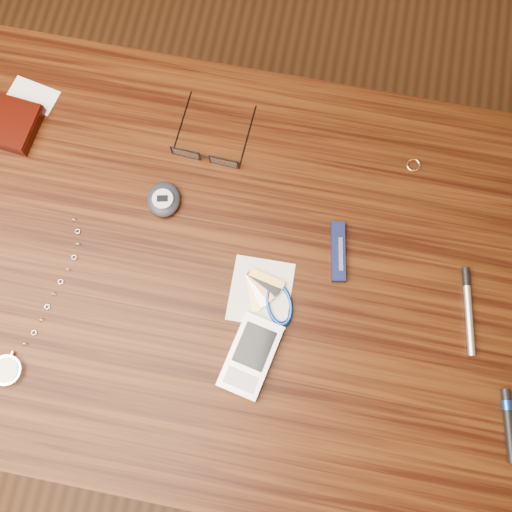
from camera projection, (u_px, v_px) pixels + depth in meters
The scene contains 12 objects.
ground at pixel (245, 332), 1.60m from camera, with size 3.80×3.80×0.00m, color #472814.
desk at pixel (238, 283), 0.98m from camera, with size 1.00×0.70×0.75m.
wallet_and_card at pixel (5, 121), 0.93m from camera, with size 0.13×0.14×0.02m.
eyeglasses at pixel (206, 154), 0.92m from camera, with size 0.12×0.12×0.03m.
gold_ring at pixel (414, 165), 0.92m from camera, with size 0.02×0.02×0.00m, color #F1BC7A.
pocket_watch at pixel (9, 366), 0.83m from camera, with size 0.08×0.27×0.01m.
pda_phone at pixel (251, 356), 0.84m from camera, with size 0.08×0.13×0.02m.
pedometer at pixel (164, 199), 0.90m from camera, with size 0.06×0.07×0.02m.
notepad_keys at pixel (270, 297), 0.86m from camera, with size 0.12×0.10×0.01m.
pocket_knife at pixel (338, 252), 0.88m from camera, with size 0.04×0.10×0.01m.
silver_pen at pixel (468, 304), 0.86m from camera, with size 0.03×0.13×0.01m.
black_blue_pen at pixel (509, 423), 0.81m from camera, with size 0.03×0.10×0.01m.
Camera 1 is at (0.07, -0.20, 1.60)m, focal length 40.00 mm.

